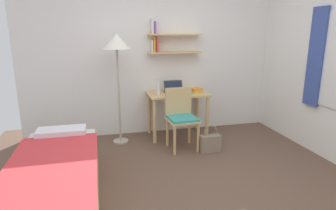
{
  "coord_description": "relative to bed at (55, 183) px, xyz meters",
  "views": [
    {
      "loc": [
        -0.97,
        -2.7,
        1.7
      ],
      "look_at": [
        -0.19,
        0.51,
        0.85
      ],
      "focal_mm": 30.61,
      "sensor_mm": 36.0,
      "label": 1
    }
  ],
  "objects": [
    {
      "name": "ground_plane",
      "position": [
        1.46,
        -0.06,
        -0.24
      ],
      "size": [
        5.28,
        5.28,
        0.0
      ],
      "primitive_type": "plane",
      "color": "brown"
    },
    {
      "name": "wall_back",
      "position": [
        1.46,
        1.96,
        1.07
      ],
      "size": [
        4.4,
        0.27,
        2.6
      ],
      "color": "white",
      "rests_on": "ground_plane"
    },
    {
      "name": "bed",
      "position": [
        0.0,
        0.0,
        0.0
      ],
      "size": [
        0.85,
        2.06,
        0.54
      ],
      "color": "tan",
      "rests_on": "ground_plane"
    },
    {
      "name": "desk",
      "position": [
        1.72,
        1.64,
        0.35
      ],
      "size": [
        0.96,
        0.59,
        0.73
      ],
      "color": "tan",
      "rests_on": "ground_plane"
    },
    {
      "name": "desk_chair",
      "position": [
        1.64,
        1.12,
        0.26
      ],
      "size": [
        0.46,
        0.44,
        0.9
      ],
      "color": "tan",
      "rests_on": "ground_plane"
    },
    {
      "name": "standing_lamp",
      "position": [
        0.77,
        1.56,
        1.24
      ],
      "size": [
        0.41,
        0.41,
        1.67
      ],
      "color": "#B2A893",
      "rests_on": "ground_plane"
    },
    {
      "name": "laptop",
      "position": [
        1.68,
        1.71,
        0.54
      ],
      "size": [
        0.32,
        0.21,
        0.19
      ],
      "color": "#2D2D33",
      "rests_on": "desk"
    },
    {
      "name": "water_bottle",
      "position": [
        1.39,
        1.59,
        0.6
      ],
      "size": [
        0.06,
        0.06,
        0.23
      ],
      "primitive_type": "cylinder",
      "color": "silver",
      "rests_on": "desk"
    },
    {
      "name": "book_stack",
      "position": [
        2.03,
        1.62,
        0.53
      ],
      "size": [
        0.18,
        0.22,
        0.07
      ],
      "color": "gold",
      "rests_on": "desk"
    },
    {
      "name": "handbag",
      "position": [
        2.01,
        0.87,
        -0.1
      ],
      "size": [
        0.3,
        0.12,
        0.4
      ],
      "color": "gray",
      "rests_on": "ground_plane"
    }
  ]
}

